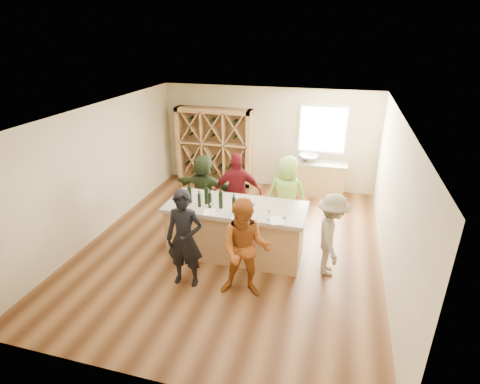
% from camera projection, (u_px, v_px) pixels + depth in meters
% --- Properties ---
extents(floor, '(6.00, 7.00, 0.10)m').
position_uv_depth(floor, '(233.00, 247.00, 7.99)').
color(floor, brown).
rests_on(floor, ground).
extents(ceiling, '(6.00, 7.00, 0.10)m').
position_uv_depth(ceiling, '(232.00, 110.00, 6.82)').
color(ceiling, white).
rests_on(ceiling, ground).
extents(wall_back, '(6.00, 0.10, 2.80)m').
position_uv_depth(wall_back, '(268.00, 138.00, 10.54)').
color(wall_back, '#C9BA92').
rests_on(wall_back, ground).
extents(wall_front, '(6.00, 0.10, 2.80)m').
position_uv_depth(wall_front, '(145.00, 298.00, 4.27)').
color(wall_front, '#C9BA92').
rests_on(wall_front, ground).
extents(wall_left, '(0.10, 7.00, 2.80)m').
position_uv_depth(wall_left, '(98.00, 170.00, 8.14)').
color(wall_left, '#C9BA92').
rests_on(wall_left, ground).
extents(wall_right, '(0.10, 7.00, 2.80)m').
position_uv_depth(wall_right, '(396.00, 201.00, 6.67)').
color(wall_right, '#C9BA92').
rests_on(wall_right, ground).
extents(window_frame, '(1.30, 0.06, 1.30)m').
position_uv_depth(window_frame, '(323.00, 129.00, 9.97)').
color(window_frame, white).
rests_on(window_frame, wall_back).
extents(window_pane, '(1.18, 0.01, 1.18)m').
position_uv_depth(window_pane, '(323.00, 130.00, 9.94)').
color(window_pane, white).
rests_on(window_pane, wall_back).
extents(wine_rack, '(2.20, 0.45, 2.20)m').
position_uv_depth(wine_rack, '(214.00, 147.00, 10.77)').
color(wine_rack, tan).
rests_on(wine_rack, floor).
extents(back_counter_base, '(1.60, 0.58, 0.86)m').
position_uv_depth(back_counter_base, '(314.00, 179.00, 10.28)').
color(back_counter_base, tan).
rests_on(back_counter_base, floor).
extents(back_counter_top, '(1.70, 0.62, 0.06)m').
position_uv_depth(back_counter_top, '(316.00, 163.00, 10.10)').
color(back_counter_top, '#A49886').
rests_on(back_counter_top, back_counter_base).
extents(sink, '(0.54, 0.54, 0.19)m').
position_uv_depth(sink, '(308.00, 158.00, 10.10)').
color(sink, silver).
rests_on(sink, back_counter_top).
extents(faucet, '(0.02, 0.02, 0.30)m').
position_uv_depth(faucet, '(309.00, 154.00, 10.23)').
color(faucet, silver).
rests_on(faucet, back_counter_top).
extents(tasting_counter_base, '(2.60, 1.00, 1.00)m').
position_uv_depth(tasting_counter_base, '(236.00, 231.00, 7.47)').
color(tasting_counter_base, tan).
rests_on(tasting_counter_base, floor).
extents(tasting_counter_top, '(2.72, 1.12, 0.08)m').
position_uv_depth(tasting_counter_top, '(236.00, 207.00, 7.26)').
color(tasting_counter_top, '#A49886').
rests_on(tasting_counter_top, tasting_counter_base).
extents(wine_bottle_a, '(0.10, 0.10, 0.32)m').
position_uv_depth(wine_bottle_a, '(190.00, 195.00, 7.29)').
color(wine_bottle_a, black).
rests_on(wine_bottle_a, tasting_counter_top).
extents(wine_bottle_b, '(0.08, 0.08, 0.26)m').
position_uv_depth(wine_bottle_b, '(199.00, 200.00, 7.14)').
color(wine_bottle_b, black).
rests_on(wine_bottle_b, tasting_counter_top).
extents(wine_bottle_c, '(0.10, 0.10, 0.33)m').
position_uv_depth(wine_bottle_c, '(206.00, 196.00, 7.25)').
color(wine_bottle_c, black).
rests_on(wine_bottle_c, tasting_counter_top).
extents(wine_bottle_d, '(0.09, 0.09, 0.30)m').
position_uv_depth(wine_bottle_d, '(210.00, 201.00, 7.08)').
color(wine_bottle_d, black).
rests_on(wine_bottle_d, tasting_counter_top).
extents(wine_bottle_e, '(0.08, 0.08, 0.33)m').
position_uv_depth(wine_bottle_e, '(221.00, 200.00, 7.07)').
color(wine_bottle_e, black).
rests_on(wine_bottle_e, tasting_counter_top).
extents(wine_glass_a, '(0.08, 0.08, 0.18)m').
position_uv_depth(wine_glass_a, '(212.00, 208.00, 6.92)').
color(wine_glass_a, white).
rests_on(wine_glass_a, tasting_counter_top).
extents(wine_glass_c, '(0.08, 0.08, 0.19)m').
position_uv_depth(wine_glass_c, '(268.00, 215.00, 6.65)').
color(wine_glass_c, white).
rests_on(wine_glass_c, tasting_counter_top).
extents(wine_glass_d, '(0.09, 0.09, 0.18)m').
position_uv_depth(wine_glass_d, '(253.00, 208.00, 6.94)').
color(wine_glass_d, white).
rests_on(wine_glass_d, tasting_counter_top).
extents(wine_glass_e, '(0.06, 0.06, 0.16)m').
position_uv_depth(wine_glass_e, '(285.00, 214.00, 6.72)').
color(wine_glass_e, white).
rests_on(wine_glass_e, tasting_counter_top).
extents(tasting_menu_a, '(0.28, 0.33, 0.00)m').
position_uv_depth(tasting_menu_a, '(210.00, 212.00, 6.99)').
color(tasting_menu_a, white).
rests_on(tasting_menu_a, tasting_counter_top).
extents(tasting_menu_b, '(0.31, 0.38, 0.00)m').
position_uv_depth(tasting_menu_b, '(241.00, 217.00, 6.80)').
color(tasting_menu_b, white).
rests_on(tasting_menu_b, tasting_counter_top).
extents(tasting_menu_c, '(0.32, 0.37, 0.00)m').
position_uv_depth(tasting_menu_c, '(277.00, 221.00, 6.66)').
color(tasting_menu_c, white).
rests_on(tasting_menu_c, tasting_counter_top).
extents(person_near_left, '(0.68, 0.51, 1.80)m').
position_uv_depth(person_near_left, '(185.00, 239.00, 6.43)').
color(person_near_left, black).
rests_on(person_near_left, floor).
extents(person_near_right, '(0.92, 0.58, 1.78)m').
position_uv_depth(person_near_right, '(245.00, 249.00, 6.15)').
color(person_near_right, '#994C19').
rests_on(person_near_right, floor).
extents(person_server, '(0.60, 1.08, 1.59)m').
position_uv_depth(person_server, '(331.00, 235.00, 6.76)').
color(person_server, gray).
rests_on(person_server, floor).
extents(person_far_mid, '(1.16, 0.78, 1.81)m').
position_uv_depth(person_far_mid, '(238.00, 193.00, 8.24)').
color(person_far_mid, '#590F14').
rests_on(person_far_mid, floor).
extents(person_far_right, '(0.91, 0.62, 1.79)m').
position_uv_depth(person_far_right, '(287.00, 196.00, 8.09)').
color(person_far_right, '#8CC64C').
rests_on(person_far_right, floor).
extents(person_far_left, '(1.56, 0.69, 1.64)m').
position_uv_depth(person_far_left, '(204.00, 189.00, 8.66)').
color(person_far_left, '#263319').
rests_on(person_far_left, floor).
extents(wine_bottle_f, '(0.07, 0.07, 0.30)m').
position_uv_depth(wine_bottle_f, '(234.00, 205.00, 6.90)').
color(wine_bottle_f, black).
rests_on(wine_bottle_f, tasting_counter_top).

